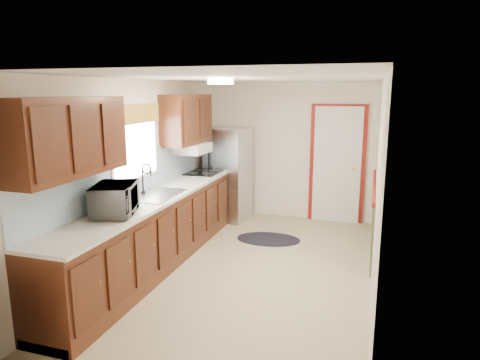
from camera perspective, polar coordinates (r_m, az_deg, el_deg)
The scene contains 8 objects.
room_shell at distance 5.27m, azimuth 1.34°, elevation 0.25°, with size 3.20×5.20×2.52m.
kitchen_run at distance 5.56m, azimuth -11.87°, elevation -3.50°, with size 0.63×4.00×2.20m.
back_wall_trim at distance 7.31m, azimuth 13.72°, elevation 0.70°, with size 1.12×2.30×2.08m.
ceiling_fixture at distance 5.06m, azimuth -2.59°, elevation 12.99°, with size 0.30×0.30×0.06m, color #FFD88C.
microwave at distance 4.80m, azimuth -16.37°, elevation -2.07°, with size 0.60×0.33×0.41m, color white.
refrigerator at distance 7.55m, azimuth -1.58°, elevation 0.80°, with size 0.75×0.72×1.63m.
rug at distance 6.69m, azimuth 3.81°, elevation -7.86°, with size 0.98×0.63×0.01m, color black.
cooktop at distance 7.00m, azimuth -4.86°, elevation 1.02°, with size 0.49×0.59×0.02m, color black.
Camera 1 is at (1.43, -4.96, 2.25)m, focal length 32.00 mm.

